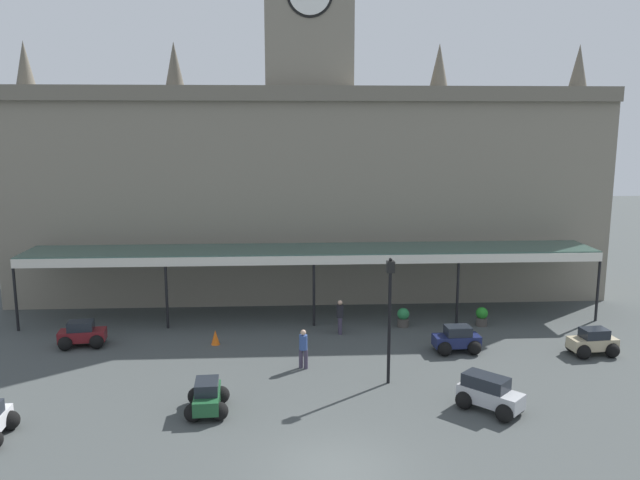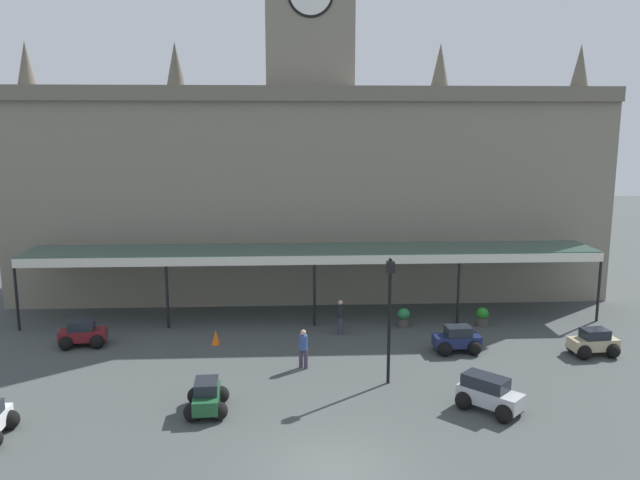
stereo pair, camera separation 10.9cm
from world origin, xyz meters
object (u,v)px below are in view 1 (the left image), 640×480
car_beige_sedan (593,344)px  planter_near_kerb (403,317)px  car_silver_estate (489,396)px  traffic_cone (215,337)px  car_navy_sedan (457,341)px  car_green_sedan (207,399)px  planter_by_canopy (482,316)px  victorian_lamppost (390,306)px  pedestrian_near_entrance (340,316)px  pedestrian_beside_cars (303,347)px  car_maroon_sedan (82,336)px

car_beige_sedan → planter_near_kerb: car_beige_sedan is taller
car_silver_estate → traffic_cone: car_silver_estate is taller
car_navy_sedan → car_beige_sedan: bearing=-6.6°
traffic_cone → planter_near_kerb: size_ratio=0.72×
car_green_sedan → planter_near_kerb: car_green_sedan is taller
planter_by_canopy → planter_near_kerb: same height
car_beige_sedan → car_navy_sedan: (-5.89, 0.68, 0.00)m
car_beige_sedan → traffic_cone: bearing=172.4°
car_silver_estate → victorian_lamppost: victorian_lamppost is taller
car_beige_sedan → traffic_cone: size_ratio=3.06×
car_green_sedan → pedestrian_near_entrance: size_ratio=1.25×
planter_by_canopy → pedestrian_beside_cars: bearing=-150.5°
pedestrian_beside_cars → victorian_lamppost: bearing=-27.6°
car_maroon_sedan → pedestrian_beside_cars: size_ratio=1.28×
car_silver_estate → car_navy_sedan: (0.43, 5.91, -0.06)m
car_beige_sedan → planter_by_canopy: (-3.63, 4.29, -0.01)m
car_beige_sedan → victorian_lamppost: victorian_lamppost is taller
car_maroon_sedan → car_navy_sedan: same height
car_green_sedan → planter_by_canopy: bearing=35.7°
victorian_lamppost → car_navy_sedan: bearing=42.4°
car_maroon_sedan → victorian_lamppost: size_ratio=0.43×
car_maroon_sedan → pedestrian_beside_cars: bearing=-17.7°
pedestrian_near_entrance → planter_near_kerb: (3.26, 0.92, -0.42)m
car_green_sedan → traffic_cone: bearing=93.8°
pedestrian_near_entrance → traffic_cone: bearing=-168.3°
car_green_sedan → planter_by_canopy: 15.56m
car_silver_estate → car_navy_sedan: 5.92m
pedestrian_near_entrance → car_green_sedan: bearing=-123.3°
car_beige_sedan → pedestrian_near_entrance: bearing=162.4°
car_beige_sedan → traffic_cone: car_beige_sedan is taller
car_maroon_sedan → planter_by_canopy: car_maroon_sedan is taller
pedestrian_beside_cars → planter_near_kerb: size_ratio=1.74×
car_green_sedan → car_navy_sedan: bearing=27.8°
traffic_cone → pedestrian_beside_cars: bearing=-38.1°
car_maroon_sedan → car_silver_estate: bearing=-24.6°
car_silver_estate → pedestrian_near_entrance: (-4.56, 8.66, 0.34)m
pedestrian_beside_cars → traffic_cone: 5.07m
car_silver_estate → planter_near_kerb: car_silver_estate is taller
car_navy_sedan → pedestrian_near_entrance: size_ratio=1.26×
car_silver_estate → planter_by_canopy: car_silver_estate is taller
car_navy_sedan → victorian_lamppost: victorian_lamppost is taller
car_maroon_sedan → car_green_sedan: same height
car_green_sedan → traffic_cone: 7.03m
car_navy_sedan → pedestrian_near_entrance: 5.71m
car_silver_estate → traffic_cone: 12.82m
car_green_sedan → car_navy_sedan: same height
car_beige_sedan → planter_near_kerb: 8.77m
traffic_cone → planter_near_kerb: (9.13, 2.14, 0.14)m
car_maroon_sedan → traffic_cone: size_ratio=3.08×
car_beige_sedan → car_silver_estate: (-6.31, -5.23, 0.06)m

